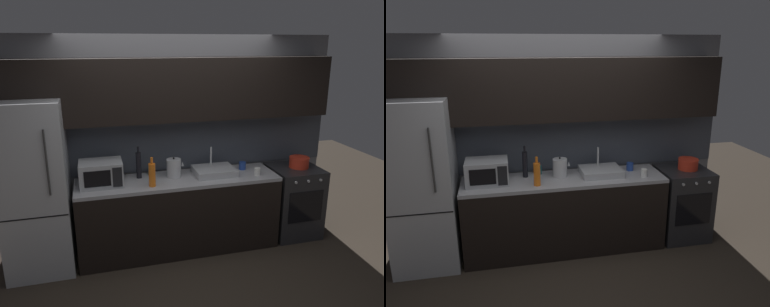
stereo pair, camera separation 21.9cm
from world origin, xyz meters
TOP-DOWN VIEW (x-y plane):
  - ground_plane at (0.00, 0.00)m, footprint 10.00×10.00m
  - back_wall at (0.00, 1.20)m, footprint 4.07×0.44m
  - counter_run at (0.00, 0.90)m, footprint 2.33×0.60m
  - refrigerator at (-1.55, 0.90)m, footprint 0.68×0.69m
  - oven_range at (1.51, 0.90)m, footprint 0.60×0.62m
  - microwave at (-0.87, 0.92)m, footprint 0.46×0.35m
  - sink_basin at (0.44, 0.93)m, footprint 0.48×0.38m
  - kettle at (-0.04, 0.97)m, footprint 0.20×0.17m
  - wine_bottle_dark at (-0.44, 1.03)m, footprint 0.06×0.06m
  - wine_bottle_orange at (-0.33, 0.74)m, footprint 0.08×0.08m
  - mug_teal at (-0.28, 1.11)m, footprint 0.09×0.09m
  - mug_white at (0.92, 0.77)m, footprint 0.07×0.07m
  - mug_blue at (0.83, 1.01)m, footprint 0.08×0.08m
  - cooking_pot at (1.55, 0.90)m, footprint 0.25×0.25m

SIDE VIEW (x-z plane):
  - ground_plane at x=0.00m, z-range 0.00..0.00m
  - counter_run at x=0.00m, z-range 0.00..0.90m
  - oven_range at x=1.51m, z-range 0.00..0.90m
  - refrigerator at x=-1.55m, z-range 0.00..1.87m
  - sink_basin at x=0.44m, z-range 0.79..1.09m
  - mug_white at x=0.92m, z-range 0.90..0.99m
  - mug_blue at x=0.83m, z-range 0.90..1.00m
  - mug_teal at x=-0.28m, z-range 0.90..1.00m
  - cooking_pot at x=1.55m, z-range 0.90..1.03m
  - kettle at x=-0.04m, z-range 0.89..1.13m
  - wine_bottle_orange at x=-0.33m, z-range 0.87..1.20m
  - microwave at x=-0.87m, z-range 0.90..1.17m
  - wine_bottle_dark at x=-0.44m, z-range 0.87..1.25m
  - back_wall at x=0.00m, z-range 0.30..2.80m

